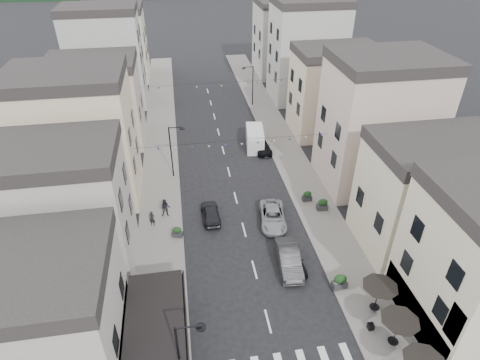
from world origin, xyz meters
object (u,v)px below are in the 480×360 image
Objects in this scene: parked_car_b at (289,259)px; delivery_van at (255,138)px; parked_car_d at (262,146)px; pedestrian_b at (166,208)px; parked_car_e at (211,213)px; parked_car_a at (292,259)px; parked_car_c at (273,216)px; pedestrian_a at (152,219)px.

delivery_van reaches higher than parked_car_b.
parked_car_d is 2.35× the size of pedestrian_b.
parked_car_e is (-7.40, -12.13, 0.04)m from parked_car_d.
delivery_van reaches higher than parked_car_a.
parked_car_d is 14.21m from parked_car_e.
parked_car_c is at bearing -7.32° from pedestrian_b.
parked_car_e is at bearing -125.41° from parked_car_d.
parked_car_b is at bearing -82.13° from parked_car_c.
parked_car_b is 3.12× the size of pedestrian_a.
parked_car_a is at bearing 15.07° from parked_car_b.
parked_car_b is 1.21× the size of parked_car_e.
parked_car_a is at bearing -32.41° from pedestrian_b.
delivery_van is at bearing 54.86° from pedestrian_b.
pedestrian_b is at bearing -123.59° from delivery_van.
pedestrian_b is at bearing -139.91° from parked_car_d.
parked_car_c is 5.78m from parked_car_e.
parked_car_d is at bearing 50.50° from pedestrian_b.
parked_car_a is at bearing 127.89° from parked_car_e.
pedestrian_b reaches higher than parked_car_e.
parked_car_b reaches higher than parked_car_a.
parked_car_c is 10.04m from pedestrian_b.
parked_car_c is (-0.25, 5.66, -0.00)m from parked_car_a.
parked_car_b is 2.56× the size of pedestrian_b.
parked_car_c is (0.00, 5.70, -0.10)m from parked_car_b.
delivery_van reaches higher than parked_car_c.
parked_car_b is at bearing -99.35° from parked_car_d.
parked_car_a is at bearing -84.70° from delivery_van.
parked_car_e is 14.92m from delivery_van.
pedestrian_b is (1.22, 1.21, 0.17)m from pedestrian_a.
parked_car_e is at bearing -109.14° from delivery_van.
parked_car_c is 13.69m from parked_car_d.
pedestrian_b is (-9.74, 2.38, 0.37)m from parked_car_c.
parked_car_d is 17.80m from pedestrian_a.
delivery_van is at bearing 93.26° from parked_car_c.
pedestrian_b reaches higher than parked_car_c.
delivery_van is 16.49m from pedestrian_b.
delivery_van is (0.94, 20.38, 0.51)m from parked_car_a.
pedestrian_b is at bearing 136.34° from parked_car_a.
delivery_van is 18.21m from pedestrian_a.
parked_car_d is at bearing -54.14° from delivery_van.
parked_car_b is 20.46m from delivery_van.
parked_car_c is 0.93× the size of delivery_van.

